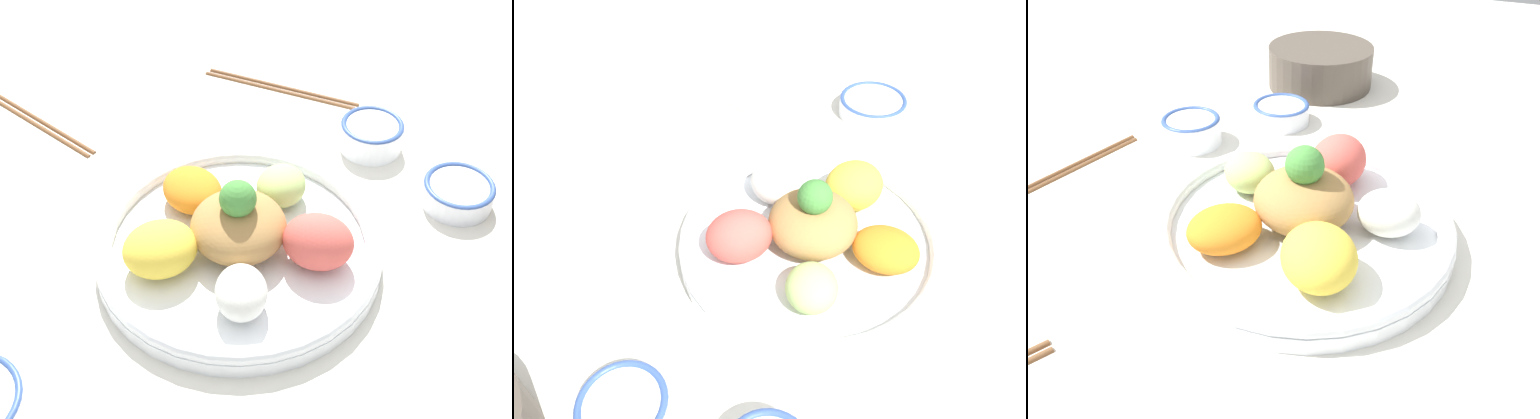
# 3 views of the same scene
# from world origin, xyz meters

# --- Properties ---
(ground_plane) EXTENTS (2.40, 2.40, 0.00)m
(ground_plane) POSITION_xyz_m (0.00, 0.00, 0.00)
(ground_plane) COLOR silver
(salad_platter) EXTENTS (0.33, 0.33, 0.11)m
(salad_platter) POSITION_xyz_m (-0.01, 0.01, 0.03)
(salad_platter) COLOR white
(salad_platter) RESTS_ON ground_plane
(rice_bowl_blue) EXTENTS (0.09, 0.09, 0.03)m
(rice_bowl_blue) POSITION_xyz_m (-0.26, -0.13, 0.02)
(rice_bowl_blue) COLOR white
(rice_bowl_blue) RESTS_ON ground_plane
(sauce_bowl_dark) EXTENTS (0.09, 0.09, 0.04)m
(sauce_bowl_dark) POSITION_xyz_m (-0.14, -0.22, 0.02)
(sauce_bowl_dark) COLOR white
(sauce_bowl_dark) RESTS_ON ground_plane
(chopsticks_pair_near) EXTENTS (0.24, 0.07, 0.01)m
(chopsticks_pair_near) POSITION_xyz_m (-0.00, -0.34, 0.00)
(chopsticks_pair_near) COLOR brown
(chopsticks_pair_near) RESTS_ON ground_plane
(chopsticks_pair_far) EXTENTS (0.22, 0.14, 0.01)m
(chopsticks_pair_far) POSITION_xyz_m (0.34, -0.20, 0.00)
(chopsticks_pair_far) COLOR brown
(chopsticks_pair_far) RESTS_ON ground_plane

